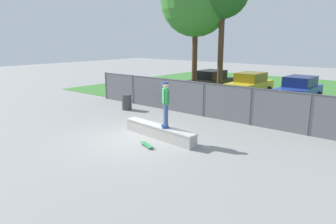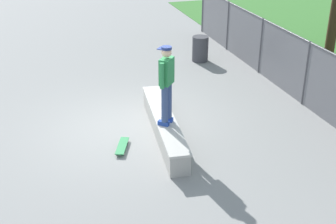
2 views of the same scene
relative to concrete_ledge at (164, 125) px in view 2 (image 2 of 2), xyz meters
name	(u,v)px [view 2 (image 2 of 2)]	position (x,y,z in m)	size (l,w,h in m)	color
ground_plane	(127,128)	(-0.64, -0.79, -0.27)	(80.00, 80.00, 0.00)	gray
concrete_ledge	(164,125)	(0.00, 0.00, 0.00)	(3.81, 0.86, 0.53)	#A8A59E
skateboarder	(167,82)	(0.40, -0.05, 1.29)	(0.48, 0.44, 1.84)	#2647A5
skateboard	(122,146)	(0.35, -1.10, -0.19)	(0.82, 0.48, 0.09)	#2D8C4C
chainlink_fence	(306,71)	(-0.64, 4.23, 0.71)	(15.85, 0.07, 1.81)	#4C4C51
trash_bin	(200,49)	(-4.93, 2.78, 0.17)	(0.56, 0.56, 0.88)	#3F3F44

